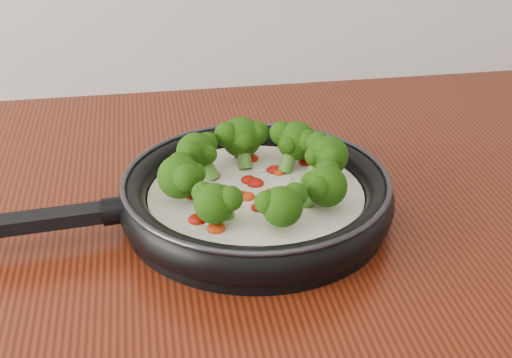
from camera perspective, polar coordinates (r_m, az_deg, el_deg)
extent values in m
cylinder|color=black|center=(0.83, 0.00, -2.70)|extent=(0.32, 0.32, 0.01)
torus|color=black|center=(0.82, 0.00, -1.32)|extent=(0.34, 0.34, 0.03)
torus|color=#2D2D33|center=(0.81, 0.00, -0.02)|extent=(0.33, 0.33, 0.01)
cube|color=black|center=(0.79, -16.91, -3.19)|extent=(0.18, 0.04, 0.02)
cylinder|color=black|center=(0.79, -11.08, -2.47)|extent=(0.03, 0.03, 0.03)
cylinder|color=#EEE9CE|center=(0.82, 0.00, -1.73)|extent=(0.27, 0.27, 0.02)
ellipsoid|color=#A81208|center=(0.89, -0.45, 1.65)|extent=(0.03, 0.03, 0.01)
ellipsoid|color=#A81208|center=(0.80, -2.72, -1.62)|extent=(0.02, 0.02, 0.01)
ellipsoid|color=#C4370C|center=(0.81, -3.17, -1.36)|extent=(0.02, 0.02, 0.01)
ellipsoid|color=#A81208|center=(0.85, 5.23, 0.08)|extent=(0.03, 0.03, 0.01)
ellipsoid|color=#A81208|center=(0.81, -5.02, -1.23)|extent=(0.03, 0.03, 0.01)
ellipsoid|color=#C4370C|center=(0.80, -0.69, -1.42)|extent=(0.02, 0.02, 0.01)
ellipsoid|color=#A81208|center=(0.78, 0.24, -2.28)|extent=(0.02, 0.02, 0.01)
ellipsoid|color=#A81208|center=(0.77, -3.81, -2.74)|extent=(0.02, 0.02, 0.01)
ellipsoid|color=#C4370C|center=(0.85, 1.83, 0.52)|extent=(0.02, 0.02, 0.01)
ellipsoid|color=#A81208|center=(0.88, 4.03, 1.38)|extent=(0.02, 0.02, 0.01)
ellipsoid|color=#A81208|center=(0.76, -4.66, -3.22)|extent=(0.02, 0.02, 0.01)
ellipsoid|color=#C4370C|center=(0.81, 4.20, -1.22)|extent=(0.02, 0.02, 0.01)
ellipsoid|color=#A81208|center=(0.81, -1.19, -1.35)|extent=(0.02, 0.02, 0.01)
ellipsoid|color=#A81208|center=(0.81, 1.23, -1.17)|extent=(0.03, 0.03, 0.01)
ellipsoid|color=#C4370C|center=(0.75, -3.18, -3.94)|extent=(0.03, 0.03, 0.01)
ellipsoid|color=#A81208|center=(0.83, -0.05, -0.33)|extent=(0.03, 0.03, 0.01)
ellipsoid|color=#A81208|center=(0.86, 1.48, 0.72)|extent=(0.03, 0.03, 0.01)
ellipsoid|color=#C4370C|center=(0.81, 2.38, -1.33)|extent=(0.02, 0.02, 0.01)
ellipsoid|color=#A81208|center=(0.85, -3.36, 0.27)|extent=(0.02, 0.02, 0.01)
ellipsoid|color=#A81208|center=(0.84, -0.58, -0.09)|extent=(0.02, 0.02, 0.01)
ellipsoid|color=white|center=(0.77, 0.51, -2.92)|extent=(0.01, 0.01, 0.00)
ellipsoid|color=white|center=(0.84, 1.21, 0.11)|extent=(0.01, 0.01, 0.00)
ellipsoid|color=white|center=(0.80, -1.90, -1.41)|extent=(0.01, 0.00, 0.00)
ellipsoid|color=white|center=(0.78, -1.23, -2.23)|extent=(0.01, 0.01, 0.00)
ellipsoid|color=white|center=(0.79, 3.34, -1.95)|extent=(0.01, 0.01, 0.00)
ellipsoid|color=white|center=(0.89, -3.89, 1.51)|extent=(0.01, 0.01, 0.00)
ellipsoid|color=white|center=(0.81, 6.21, -1.49)|extent=(0.01, 0.01, 0.00)
ellipsoid|color=white|center=(0.81, 0.00, -1.10)|extent=(0.01, 0.01, 0.00)
ellipsoid|color=white|center=(0.83, 3.96, -0.47)|extent=(0.01, 0.01, 0.00)
ellipsoid|color=white|center=(0.85, 0.69, 0.28)|extent=(0.01, 0.01, 0.00)
ellipsoid|color=white|center=(0.75, 0.05, -4.09)|extent=(0.01, 0.01, 0.00)
ellipsoid|color=white|center=(0.86, 0.47, 0.67)|extent=(0.01, 0.00, 0.00)
ellipsoid|color=white|center=(0.81, 0.84, -1.15)|extent=(0.01, 0.01, 0.00)
ellipsoid|color=white|center=(0.75, -5.00, -3.96)|extent=(0.01, 0.01, 0.00)
ellipsoid|color=white|center=(0.89, -1.64, 1.82)|extent=(0.01, 0.01, 0.00)
ellipsoid|color=white|center=(0.76, -3.72, -3.55)|extent=(0.01, 0.00, 0.00)
ellipsoid|color=white|center=(0.83, -0.34, -0.40)|extent=(0.00, 0.01, 0.00)
ellipsoid|color=white|center=(0.84, 2.68, -0.04)|extent=(0.01, 0.01, 0.00)
ellipsoid|color=white|center=(0.81, 6.40, -1.34)|extent=(0.01, 0.01, 0.00)
ellipsoid|color=white|center=(0.89, 3.59, 1.58)|extent=(0.01, 0.01, 0.00)
ellipsoid|color=white|center=(0.81, -5.30, -1.21)|extent=(0.01, 0.00, 0.00)
ellipsoid|color=white|center=(0.84, -0.84, -0.11)|extent=(0.01, 0.01, 0.00)
ellipsoid|color=white|center=(0.91, -1.19, 2.31)|extent=(0.01, 0.01, 0.00)
ellipsoid|color=white|center=(0.86, 4.19, 0.60)|extent=(0.01, 0.01, 0.00)
ellipsoid|color=white|center=(0.75, 3.17, -4.04)|extent=(0.01, 0.01, 0.00)
cylinder|color=#579230|center=(0.83, 4.57, 0.54)|extent=(0.04, 0.02, 0.04)
sphere|color=black|center=(0.83, 5.77, 1.86)|extent=(0.05, 0.05, 0.05)
sphere|color=black|center=(0.83, 4.97, 2.78)|extent=(0.03, 0.03, 0.03)
sphere|color=black|center=(0.81, 6.02, 1.67)|extent=(0.03, 0.03, 0.03)
sphere|color=black|center=(0.82, 4.67, 1.82)|extent=(0.03, 0.03, 0.02)
cylinder|color=#579230|center=(0.86, 2.59, 1.59)|extent=(0.03, 0.03, 0.04)
sphere|color=black|center=(0.86, 3.23, 3.05)|extent=(0.05, 0.05, 0.05)
sphere|color=black|center=(0.86, 2.04, 3.66)|extent=(0.03, 0.03, 0.03)
sphere|color=black|center=(0.85, 4.12, 3.02)|extent=(0.03, 0.03, 0.03)
sphere|color=black|center=(0.85, 2.62, 2.76)|extent=(0.03, 0.03, 0.02)
cylinder|color=#579230|center=(0.87, -0.94, 1.86)|extent=(0.02, 0.03, 0.04)
sphere|color=black|center=(0.87, -1.16, 3.34)|extent=(0.05, 0.05, 0.05)
sphere|color=black|center=(0.86, -2.31, 3.53)|extent=(0.03, 0.03, 0.03)
sphere|color=black|center=(0.87, 0.10, 3.69)|extent=(0.03, 0.03, 0.03)
sphere|color=black|center=(0.86, -0.94, 2.98)|extent=(0.03, 0.03, 0.02)
cylinder|color=#579230|center=(0.84, -3.88, 0.89)|extent=(0.03, 0.03, 0.03)
sphere|color=black|center=(0.84, -4.81, 2.14)|extent=(0.05, 0.05, 0.05)
sphere|color=black|center=(0.82, -5.23, 2.07)|extent=(0.03, 0.03, 0.03)
sphere|color=black|center=(0.85, -3.92, 2.85)|extent=(0.03, 0.03, 0.03)
sphere|color=black|center=(0.83, -3.87, 1.97)|extent=(0.03, 0.03, 0.02)
cylinder|color=#579230|center=(0.80, -4.82, -0.80)|extent=(0.03, 0.02, 0.04)
sphere|color=black|center=(0.79, -6.10, 0.17)|extent=(0.05, 0.05, 0.05)
sphere|color=black|center=(0.77, -5.51, 0.10)|extent=(0.03, 0.03, 0.03)
sphere|color=black|center=(0.80, -6.03, 1.16)|extent=(0.03, 0.03, 0.03)
sphere|color=black|center=(0.79, -4.87, 0.43)|extent=(0.03, 0.03, 0.02)
cylinder|color=#579230|center=(0.76, -2.62, -2.46)|extent=(0.03, 0.03, 0.03)
sphere|color=black|center=(0.74, -3.32, -1.95)|extent=(0.05, 0.05, 0.04)
sphere|color=black|center=(0.73, -2.05, -1.56)|extent=(0.03, 0.03, 0.03)
sphere|color=black|center=(0.75, -4.19, -1.12)|extent=(0.03, 0.03, 0.02)
sphere|color=black|center=(0.75, -2.60, -1.25)|extent=(0.02, 0.02, 0.02)
cylinder|color=#579230|center=(0.75, 1.64, -2.67)|extent=(0.02, 0.03, 0.03)
sphere|color=black|center=(0.73, 2.10, -2.20)|extent=(0.05, 0.05, 0.04)
sphere|color=black|center=(0.74, 3.11, -1.27)|extent=(0.03, 0.03, 0.03)
sphere|color=black|center=(0.73, 0.82, -1.87)|extent=(0.03, 0.03, 0.02)
sphere|color=black|center=(0.74, 1.64, -1.43)|extent=(0.02, 0.02, 0.02)
cylinder|color=#579230|center=(0.78, 4.46, -1.37)|extent=(0.03, 0.03, 0.03)
sphere|color=black|center=(0.77, 5.63, -0.58)|extent=(0.05, 0.05, 0.04)
sphere|color=black|center=(0.78, 5.70, 0.53)|extent=(0.03, 0.03, 0.03)
sphere|color=black|center=(0.76, 4.92, -0.69)|extent=(0.03, 0.03, 0.03)
sphere|color=black|center=(0.78, 4.45, -0.19)|extent=(0.02, 0.02, 0.02)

